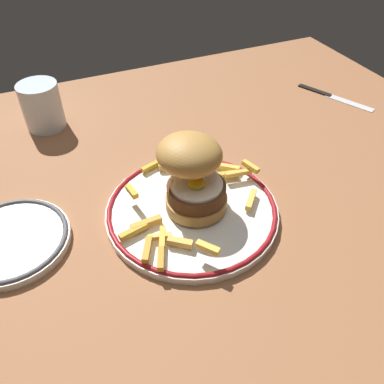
# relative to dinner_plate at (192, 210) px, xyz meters

# --- Properties ---
(ground_plane) EXTENTS (1.33, 1.03, 0.04)m
(ground_plane) POSITION_rel_dinner_plate_xyz_m (-0.05, 0.02, -0.03)
(ground_plane) COLOR #935D3B
(dinner_plate) EXTENTS (0.27, 0.27, 0.02)m
(dinner_plate) POSITION_rel_dinner_plate_xyz_m (0.00, 0.00, 0.00)
(dinner_plate) COLOR white
(dinner_plate) RESTS_ON ground_plane
(burger) EXTENTS (0.12, 0.12, 0.12)m
(burger) POSITION_rel_dinner_plate_xyz_m (0.01, 0.01, 0.07)
(burger) COLOR #B68540
(burger) RESTS_ON dinner_plate
(fries_pile) EXTENTS (0.25, 0.24, 0.03)m
(fries_pile) POSITION_rel_dinner_plate_xyz_m (-0.01, 0.00, 0.02)
(fries_pile) COLOR gold
(fries_pile) RESTS_ON dinner_plate
(water_glass) EXTENTS (0.08, 0.08, 0.09)m
(water_glass) POSITION_rel_dinner_plate_xyz_m (-0.17, 0.35, 0.03)
(water_glass) COLOR silver
(water_glass) RESTS_ON ground_plane
(side_plate) EXTENTS (0.17, 0.17, 0.02)m
(side_plate) POSITION_rel_dinner_plate_xyz_m (-0.26, 0.05, -0.00)
(side_plate) COLOR white
(side_plate) RESTS_ON ground_plane
(knife) EXTENTS (0.09, 0.17, 0.01)m
(knife) POSITION_rel_dinner_plate_xyz_m (0.44, 0.22, -0.01)
(knife) COLOR black
(knife) RESTS_ON ground_plane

